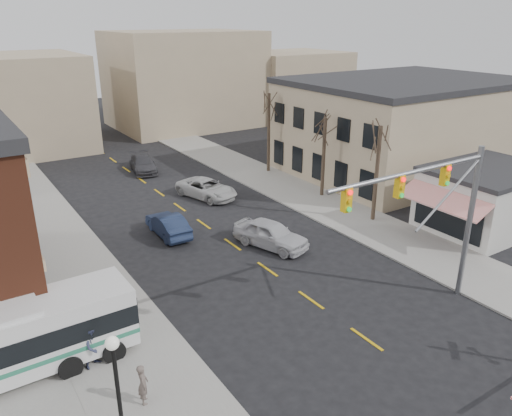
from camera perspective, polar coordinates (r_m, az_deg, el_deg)
The scene contains 16 objects.
ground at distance 22.94m, azimuth 16.16°, elevation -16.68°, with size 160.00×160.00×0.00m, color black.
sidewalk_west at distance 34.42m, azimuth -21.80°, elevation -3.92°, with size 5.00×60.00×0.12m, color gray.
sidewalk_east at distance 41.70m, azimuth 4.37°, elevation 1.89°, with size 5.00×60.00×0.12m, color gray.
tan_building at distance 48.98m, azimuth 16.40°, elevation 9.10°, with size 20.30×15.30×8.50m.
awning_shop at distance 37.38m, azimuth 24.82°, elevation 1.05°, with size 9.74×6.20×4.30m.
tree_east_a at distance 35.65m, azimuth 13.62°, elevation 3.80°, with size 0.28×0.28×6.75m.
tree_east_b at distance 40.06m, azimuth 7.72°, elevation 5.76°, with size 0.28×0.28×6.30m.
tree_east_c at distance 46.22m, azimuth 1.46°, elevation 8.58°, with size 0.28×0.28×7.20m.
traffic_signal_mast at distance 24.49m, azimuth 20.15°, elevation 0.65°, with size 9.67×0.30×8.00m.
street_lamp at distance 16.91m, azimuth -15.73°, elevation -17.68°, with size 0.44×0.44×4.57m.
car_a at distance 31.55m, azimuth 1.69°, elevation -3.00°, with size 2.02×5.03×1.71m, color silver.
car_b at distance 33.73m, azimuth -10.02°, elevation -1.88°, with size 1.59×4.56×1.50m, color #1A2541.
car_c at distance 40.36m, azimuth -5.66°, elevation 2.22°, with size 2.48×5.37×1.49m, color #B2B2B2.
car_d at distance 48.26m, azimuth -12.78°, elevation 4.94°, with size 2.04×5.03×1.46m, color #3B3A3F.
pedestrian_near at distance 20.11m, azimuth -12.80°, elevation -19.02°, with size 0.60×0.40×1.66m, color #645650.
pedestrian_far at distance 22.33m, azimuth -18.07°, elevation -14.79°, with size 0.89×0.69×1.82m, color #2E3351.
Camera 1 is at (-14.57, -11.18, 13.74)m, focal length 35.00 mm.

